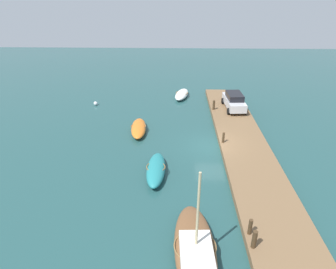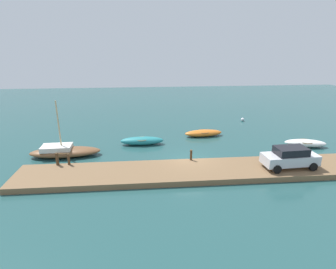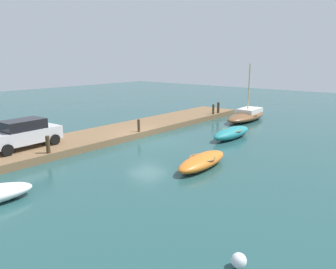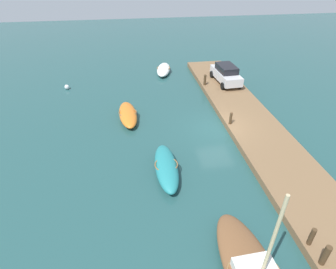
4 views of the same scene
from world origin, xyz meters
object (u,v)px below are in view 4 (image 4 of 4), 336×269
(rowboat_teal, at_px, (166,167))
(mooring_post_mid_west, at_px, (312,237))
(mooring_post_mid_east, at_px, (231,118))
(marker_buoy, at_px, (67,87))
(mooring_post_west, at_px, (325,255))
(rowboat_orange, at_px, (128,114))
(mooring_post_east, at_px, (205,80))
(parked_car, at_px, (226,74))
(rowboat_white, at_px, (164,69))

(rowboat_teal, relative_size, mooring_post_mid_west, 4.70)
(mooring_post_mid_east, bearing_deg, mooring_post_mid_west, 180.00)
(rowboat_teal, distance_m, mooring_post_mid_west, 7.78)
(marker_buoy, bearing_deg, mooring_post_mid_east, -125.25)
(mooring_post_west, relative_size, marker_buoy, 2.35)
(mooring_post_mid_west, relative_size, mooring_post_mid_east, 1.02)
(rowboat_orange, bearing_deg, mooring_post_east, -62.55)
(rowboat_teal, height_order, rowboat_orange, rowboat_teal)
(mooring_post_west, relative_size, parked_car, 0.24)
(parked_car, bearing_deg, mooring_post_mid_east, 161.04)
(rowboat_teal, relative_size, mooring_post_west, 4.22)
(rowboat_teal, xyz_separation_m, marker_buoy, (13.00, 7.51, -0.18))
(mooring_post_mid_west, height_order, mooring_post_east, mooring_post_east)
(rowboat_orange, relative_size, marker_buoy, 9.64)
(rowboat_orange, distance_m, marker_buoy, 8.41)
(rowboat_teal, relative_size, rowboat_orange, 1.03)
(rowboat_white, relative_size, mooring_post_mid_east, 4.59)
(rowboat_orange, distance_m, mooring_post_east, 8.47)
(rowboat_white, xyz_separation_m, mooring_post_west, (-22.54, -3.19, 0.58))
(rowboat_white, relative_size, mooring_post_east, 4.20)
(mooring_post_east, bearing_deg, mooring_post_mid_east, 180.00)
(rowboat_orange, distance_m, mooring_post_west, 15.13)
(mooring_post_mid_east, bearing_deg, rowboat_teal, 127.86)
(rowboat_orange, relative_size, mooring_post_mid_west, 4.58)
(mooring_post_mid_west, bearing_deg, parked_car, -6.86)
(mooring_post_mid_east, xyz_separation_m, marker_buoy, (8.97, 12.69, -0.66))
(mooring_post_west, xyz_separation_m, mooring_post_mid_west, (0.87, 0.00, -0.05))
(rowboat_teal, relative_size, mooring_post_mid_east, 4.82)
(rowboat_teal, xyz_separation_m, mooring_post_east, (11.08, -5.19, 0.52))
(rowboat_orange, relative_size, parked_car, 0.98)
(parked_car, bearing_deg, mooring_post_mid_west, 169.89)
(rowboat_teal, distance_m, mooring_post_mid_east, 6.59)
(rowboat_orange, xyz_separation_m, parked_car, (4.73, -9.26, 0.94))
(mooring_post_mid_west, distance_m, mooring_post_mid_east, 9.82)
(parked_car, bearing_deg, rowboat_white, 46.11)
(rowboat_white, relative_size, mooring_post_west, 4.02)
(rowboat_white, height_order, marker_buoy, rowboat_white)
(parked_car, height_order, marker_buoy, parked_car)
(mooring_post_west, xyz_separation_m, mooring_post_mid_east, (10.69, 0.00, -0.06))
(rowboat_white, bearing_deg, mooring_post_east, -133.82)
(mooring_post_mid_east, bearing_deg, parked_car, -15.71)
(mooring_post_west, bearing_deg, rowboat_white, 8.07)
(mooring_post_west, bearing_deg, rowboat_teal, 37.92)
(mooring_post_mid_west, xyz_separation_m, parked_car, (17.15, -2.06, 0.40))
(mooring_post_east, bearing_deg, rowboat_teal, 154.92)
(mooring_post_mid_east, xyz_separation_m, parked_car, (7.34, -2.06, 0.41))
(rowboat_white, distance_m, marker_buoy, 9.93)
(mooring_post_east, bearing_deg, marker_buoy, 81.40)
(rowboat_white, xyz_separation_m, rowboat_orange, (-9.24, 4.00, -0.01))
(rowboat_white, bearing_deg, mooring_post_mid_west, -159.08)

